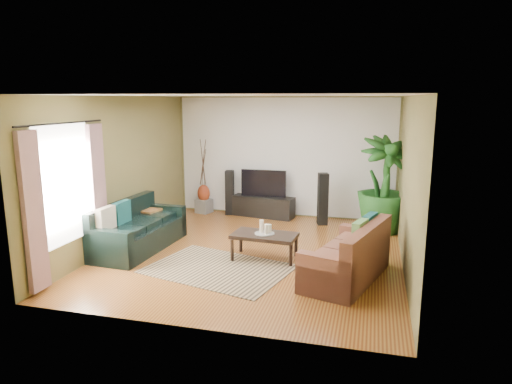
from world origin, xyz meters
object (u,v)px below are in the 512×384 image
(speaker_right, at_px, (323,199))
(coffee_table, at_px, (265,246))
(tv_stand, at_px, (263,206))
(sofa_left, at_px, (139,226))
(potted_plant, at_px, (384,184))
(speaker_left, at_px, (230,193))
(side_table, at_px, (149,222))
(pedestal, at_px, (204,206))
(vase, at_px, (204,193))
(sofa_right, at_px, (346,252))
(television, at_px, (264,183))

(speaker_right, bearing_deg, coffee_table, -124.47)
(tv_stand, distance_m, speaker_right, 1.45)
(coffee_table, distance_m, tv_stand, 2.81)
(sofa_left, relative_size, speaker_right, 1.82)
(potted_plant, bearing_deg, speaker_left, 171.24)
(speaker_left, xyz_separation_m, side_table, (-1.02, -2.02, -0.24))
(sofa_left, xyz_separation_m, speaker_right, (2.99, 2.45, 0.13))
(speaker_left, height_order, side_table, speaker_left)
(potted_plant, height_order, side_table, potted_plant)
(speaker_left, distance_m, speaker_right, 2.21)
(sofa_left, distance_m, speaker_left, 2.90)
(pedestal, bearing_deg, speaker_left, 0.00)
(sofa_left, distance_m, tv_stand, 3.22)
(speaker_right, height_order, potted_plant, potted_plant)
(speaker_left, height_order, vase, speaker_left)
(sofa_right, xyz_separation_m, potted_plant, (0.54, 2.75, 0.54))
(coffee_table, distance_m, television, 2.87)
(television, distance_m, speaker_right, 1.43)
(sofa_left, relative_size, television, 1.96)
(speaker_left, relative_size, pedestal, 3.23)
(coffee_table, xyz_separation_m, potted_plant, (1.93, 2.20, 0.75))
(sofa_right, relative_size, vase, 4.36)
(vase, xyz_separation_m, side_table, (-0.38, -2.02, -0.19))
(sofa_left, xyz_separation_m, pedestal, (0.17, 2.78, -0.27))
(coffee_table, relative_size, speaker_left, 1.03)
(coffee_table, relative_size, pedestal, 3.34)
(sofa_right, height_order, vase, sofa_right)
(sofa_right, bearing_deg, speaker_right, -149.86)
(sofa_right, bearing_deg, television, -130.74)
(speaker_right, bearing_deg, vase, 155.05)
(potted_plant, bearing_deg, sofa_left, -151.91)
(sofa_left, height_order, speaker_right, speaker_right)
(sofa_right, xyz_separation_m, speaker_left, (-2.87, 3.27, 0.09))
(vase, bearing_deg, coffee_table, -52.04)
(potted_plant, distance_m, side_table, 4.73)
(speaker_left, xyz_separation_m, speaker_right, (2.18, -0.33, 0.04))
(tv_stand, distance_m, pedestal, 1.45)
(sofa_left, height_order, coffee_table, sofa_left)
(sofa_right, height_order, potted_plant, potted_plant)
(television, distance_m, potted_plant, 2.67)
(potted_plant, bearing_deg, sofa_right, -101.21)
(sofa_left, bearing_deg, side_table, 18.77)
(sofa_left, relative_size, tv_stand, 1.44)
(vase, relative_size, side_table, 0.73)
(sofa_left, bearing_deg, potted_plant, -58.70)
(speaker_left, bearing_deg, side_table, -125.15)
(coffee_table, height_order, tv_stand, tv_stand)
(tv_stand, bearing_deg, coffee_table, -66.48)
(speaker_left, relative_size, speaker_right, 0.93)
(potted_plant, relative_size, pedestal, 6.05)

